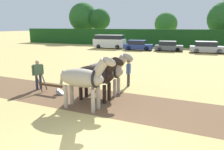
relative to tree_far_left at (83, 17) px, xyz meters
The scene contains 16 objects.
ground_plane 45.57m from the tree_far_left, 60.06° to the right, with size 240.00×240.00×0.00m, color tan.
plowed_furrow_strip 38.79m from the tree_far_left, 65.96° to the right, with size 33.05×3.45×0.01m, color brown.
hedgerow 23.56m from the tree_far_left, 13.56° to the right, with size 65.63×1.26×3.02m, color #194719.
tree_far_left is the anchor object (origin of this frame).
tree_left 4.29m from the tree_far_left, ahead, with size 4.57×4.57×7.23m.
tree_center_left 18.32m from the tree_far_left, ahead, with size 4.46×4.46×6.21m.
draft_horse_lead_left 42.10m from the tree_far_left, 60.42° to the right, with size 2.86×0.93×2.46m.
draft_horse_lead_right 41.09m from the tree_far_left, 59.56° to the right, with size 2.67×1.00×2.29m.
draft_horse_trail_left 40.09m from the tree_far_left, 58.63° to the right, with size 2.71×0.98×2.33m.
plow 39.84m from the tree_far_left, 62.84° to the right, with size 1.68×0.47×1.13m.
farmer_at_plow 38.85m from the tree_far_left, 64.30° to the right, with size 0.41×0.60×1.69m.
farmer_beside_team 38.89m from the tree_far_left, 56.47° to the right, with size 0.41×0.64×1.64m.
parked_van 16.67m from the tree_far_left, 45.60° to the right, with size 5.26×2.30×2.17m.
parked_car_left 20.87m from the tree_far_left, 36.89° to the right, with size 4.49×2.30×1.48m.
parked_car_center_left 24.35m from the tree_far_left, 29.73° to the right, with size 4.15×2.29×1.44m.
parked_car_center 28.98m from the tree_far_left, 25.19° to the right, with size 4.66×2.26×1.55m.
Camera 1 is at (2.73, -5.23, 3.59)m, focal length 35.00 mm.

